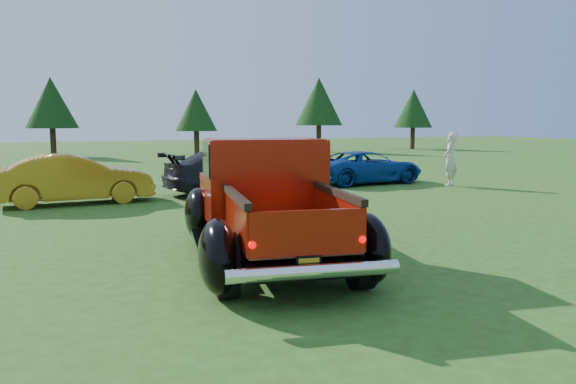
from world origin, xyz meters
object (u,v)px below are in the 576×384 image
Objects in this scene: tree_mid_left at (51,103)px; show_car_blue at (366,167)px; tree_mid_right at (196,110)px; show_car_grey at (238,171)px; tree_east at (319,102)px; show_car_yellow at (74,179)px; tree_far_east at (413,109)px; pickup_truck at (264,201)px; spectator at (450,159)px.

tree_mid_left is 1.19× the size of show_car_blue.
tree_mid_right is 21.49m from show_car_grey.
show_car_blue is at bearing -111.62° from tree_east.
show_car_blue is (9.91, 1.26, -0.09)m from show_car_yellow.
tree_mid_left is at bearing 178.94° from tree_far_east.
pickup_truck is 8.38m from show_car_grey.
tree_far_east is at bearing -1.06° from tree_mid_left.
tree_mid_right is at bearing -6.34° from tree_mid_left.
tree_far_east reaches higher than show_car_yellow.
tree_east is at bearing -26.38° from show_car_blue.
tree_far_east is 34.69m from show_car_yellow.
tree_mid_right is 20.39m from show_car_blue.
tree_east is at bearing -3.18° from tree_mid_right.
show_car_blue is (10.19, -21.21, -2.80)m from tree_mid_left.
pickup_truck is 1.34× the size of show_car_yellow.
tree_east is at bearing -173.66° from tree_far_east.
spectator is (-14.61, -22.58, -2.32)m from tree_far_east.
show_car_grey reaches higher than show_car_blue.
tree_mid_left reaches higher than tree_far_east.
tree_mid_left is 26.31m from spectator.
pickup_truck is at bearing -0.80° from spectator.
spectator is (7.31, -1.08, 0.25)m from show_car_grey.
tree_far_east reaches higher than spectator.
tree_mid_left is 22.74m from show_car_grey.
tree_far_east is at bearing 60.76° from pickup_truck.
tree_mid_left is at bearing 20.89° from show_car_blue.
tree_east is 32.44m from pickup_truck.
tree_east is (18.00, -1.50, 0.27)m from tree_mid_left.
tree_mid_left is 1.14× the size of tree_mid_right.
show_car_yellow is 9.99m from show_car_blue.
spectator reaches higher than show_car_grey.
tree_far_east is 38.23m from pickup_truck.
tree_east is 27.62m from show_car_yellow.
tree_mid_left is 0.93× the size of tree_east.
pickup_truck is (-6.10, -29.09, -2.05)m from tree_mid_right.
tree_east is 1.17× the size of show_car_grey.
tree_mid_right is at bearing -178.41° from tree_far_east.
pickup_truck reaches higher than show_car_grey.
show_car_blue is at bearing -129.06° from tree_far_east.
tree_mid_right reaches higher than pickup_truck.
show_car_grey is 1.10× the size of show_car_blue.
pickup_truck is (-24.10, -29.59, -2.33)m from tree_far_east.
tree_mid_right is 1.05× the size of show_car_blue.
show_car_blue is (-16.81, -20.71, -2.66)m from tree_far_east.
tree_mid_left is at bearing -2.88° from show_car_yellow.
tree_far_east is 30.81m from show_car_grey.
tree_mid_right is (9.00, -1.00, -0.41)m from tree_mid_left.
tree_east is 1.29× the size of show_car_blue.
spectator is (2.20, -1.86, 0.34)m from show_car_blue.
tree_mid_left is 18.06m from tree_east.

